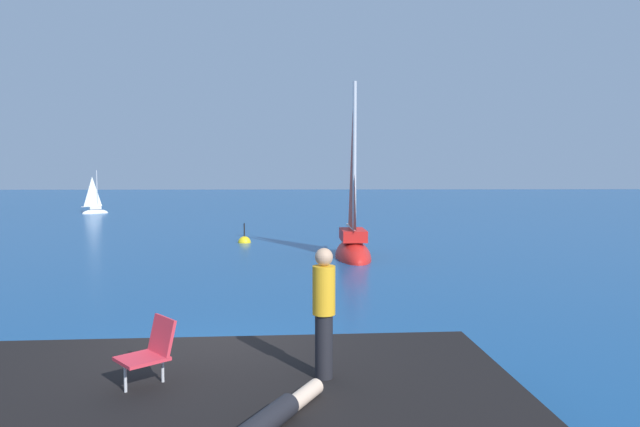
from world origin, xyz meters
name	(u,v)px	position (x,y,z in m)	size (l,w,h in m)	color
ground_plane	(217,373)	(0.00, 0.00, 0.00)	(160.00, 160.00, 0.00)	navy
shore_ledge	(180,425)	(-0.02, -2.55, 0.32)	(8.05, 4.72, 0.65)	black
boulder_seaward	(8,368)	(-3.44, 0.34, 0.00)	(1.02, 0.82, 0.56)	black
boulder_inland	(12,374)	(-3.22, 0.04, 0.00)	(0.90, 0.72, 0.50)	black
sailboat_near	(353,247)	(3.12, 11.79, 0.37)	(1.37, 3.76, 6.90)	red
sailboat_far	(95,211)	(-13.79, 32.71, 0.19)	(1.84, 1.48, 3.41)	white
person_sunbather	(274,417)	(1.09, -3.34, 0.76)	(0.94, 1.62, 0.25)	black
person_standing	(324,309)	(1.63, -1.98, 1.51)	(0.28, 0.28, 1.62)	black
beach_chair	(151,349)	(-0.44, -2.16, 1.09)	(0.76, 0.75, 0.80)	#E03342
marker_buoy	(244,242)	(-1.28, 16.06, 0.01)	(0.56, 0.56, 1.13)	yellow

